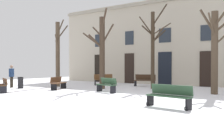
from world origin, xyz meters
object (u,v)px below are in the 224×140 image
(bench_back_to_back_left, at_px, (3,85))
(bench_facing_shops, at_px, (145,80))
(tree_foreground, at_px, (215,48))
(streetlamp, at_px, (215,51))
(bench_near_center_tree, at_px, (104,80))
(bench_by_litter_bin, at_px, (107,85))
(bench_far_corner, at_px, (169,96))
(tree_center, at_px, (153,46))
(litter_bin, at_px, (21,83))
(bench_near_lamp, at_px, (58,83))
(person_strolling, at_px, (12,75))
(tree_near_facade, at_px, (58,53))
(tree_left_of_center, at_px, (102,50))

(bench_back_to_back_left, bearing_deg, bench_facing_shops, 85.53)
(tree_foreground, height_order, streetlamp, tree_foreground)
(bench_facing_shops, xyz_separation_m, bench_near_center_tree, (-3.50, -0.81, -0.02))
(tree_foreground, distance_m, bench_by_litter_bin, 6.65)
(bench_facing_shops, bearing_deg, bench_near_center_tree, -178.47)
(bench_facing_shops, distance_m, bench_far_corner, 10.41)
(tree_center, distance_m, tree_foreground, 4.62)
(tree_center, relative_size, streetlamp, 1.44)
(litter_bin, relative_size, bench_near_lamp, 0.49)
(bench_near_center_tree, xyz_separation_m, bench_far_corner, (9.32, -7.82, -0.01))
(bench_near_center_tree, bearing_deg, bench_by_litter_bin, -96.57)
(bench_back_to_back_left, relative_size, bench_near_lamp, 1.09)
(bench_near_lamp, xyz_separation_m, person_strolling, (-3.92, -1.01, 0.48))
(tree_center, relative_size, litter_bin, 7.37)
(litter_bin, bearing_deg, person_strolling, 179.81)
(bench_near_center_tree, xyz_separation_m, person_strolling, (-4.01, -6.00, 0.46))
(streetlamp, bearing_deg, tree_center, -170.76)
(streetlamp, xyz_separation_m, bench_facing_shops, (-5.50, 0.83, -2.07))
(bench_near_center_tree, bearing_deg, bench_back_to_back_left, -146.95)
(tree_foreground, relative_size, bench_near_center_tree, 3.38)
(streetlamp, distance_m, bench_far_corner, 8.08)
(tree_near_facade, distance_m, bench_near_center_tree, 4.39)
(streetlamp, height_order, bench_facing_shops, streetlamp)
(bench_by_litter_bin, height_order, bench_back_to_back_left, bench_by_litter_bin)
(litter_bin, relative_size, bench_facing_shops, 0.48)
(bench_back_to_back_left, distance_m, bench_far_corner, 10.88)
(bench_far_corner, distance_m, person_strolling, 13.46)
(tree_near_facade, distance_m, tree_foreground, 11.54)
(tree_left_of_center, height_order, bench_near_lamp, tree_left_of_center)
(tree_center, distance_m, litter_bin, 9.85)
(streetlamp, relative_size, bench_far_corner, 2.23)
(tree_center, bearing_deg, person_strolling, -149.36)
(tree_left_of_center, height_order, bench_back_to_back_left, tree_left_of_center)
(streetlamp, bearing_deg, person_strolling, -155.33)
(tree_near_facade, height_order, bench_near_lamp, tree_near_facade)
(streetlamp, bearing_deg, tree_near_facade, -163.75)
(tree_near_facade, distance_m, bench_by_litter_bin, 6.37)
(tree_near_facade, height_order, bench_near_center_tree, tree_near_facade)
(tree_center, xyz_separation_m, bench_by_litter_bin, (-1.16, -3.91, -2.55))
(streetlamp, height_order, bench_near_lamp, streetlamp)
(bench_by_litter_bin, distance_m, bench_near_center_tree, 5.97)
(bench_facing_shops, bearing_deg, streetlamp, -20.07)
(bench_back_to_back_left, height_order, bench_far_corner, bench_far_corner)
(litter_bin, bearing_deg, bench_near_lamp, 19.95)
(person_strolling, bearing_deg, tree_left_of_center, -90.75)
(bench_far_corner, bearing_deg, bench_by_litter_bin, 157.02)
(tree_near_facade, relative_size, tree_foreground, 1.08)
(tree_near_facade, xyz_separation_m, bench_far_corner, (11.33, -4.58, -2.18))
(bench_facing_shops, xyz_separation_m, bench_far_corner, (5.83, -8.63, -0.02))
(bench_near_center_tree, xyz_separation_m, bench_near_lamp, (-0.09, -4.99, -0.02))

